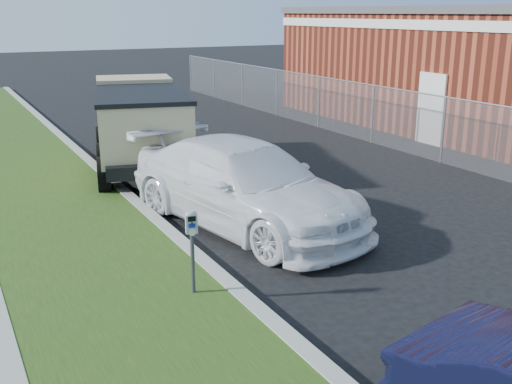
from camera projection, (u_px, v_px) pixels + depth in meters
name	position (u px, v px, depth m)	size (l,w,h in m)	color
ground	(354.00, 251.00, 10.40)	(120.00, 120.00, 0.00)	black
chainlink_fence	(374.00, 103.00, 18.66)	(0.06, 30.06, 30.00)	slate
brick_building	(486.00, 65.00, 21.97)	(9.20, 14.20, 4.17)	maroon
parking_meter	(192.00, 234.00, 8.31)	(0.19, 0.15, 1.24)	#3F4247
white_wagon	(244.00, 184.00, 11.53)	(2.25, 5.53, 1.60)	white
dump_truck	(139.00, 121.00, 15.63)	(3.37, 5.97, 2.21)	black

